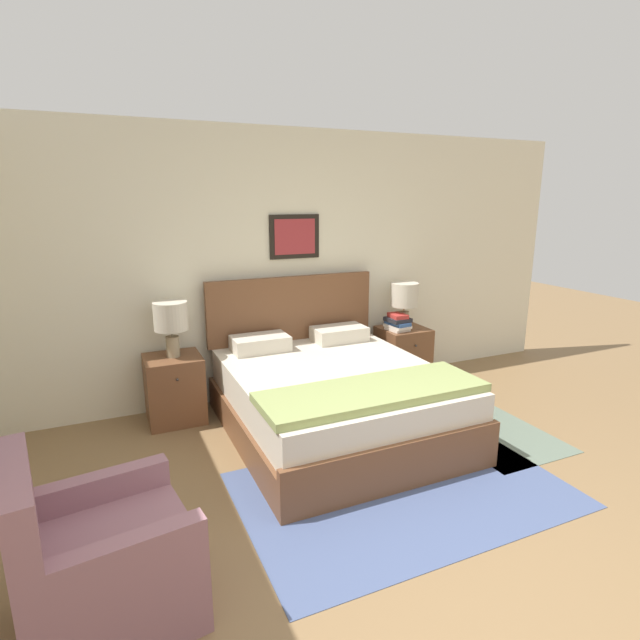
{
  "coord_description": "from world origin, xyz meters",
  "views": [
    {
      "loc": [
        -1.46,
        -1.58,
        1.96
      ],
      "look_at": [
        0.0,
        1.66,
        1.08
      ],
      "focal_mm": 28.0,
      "sensor_mm": 36.0,
      "label": 1
    }
  ],
  "objects_px": {
    "armchair": "(100,565)",
    "table_lamp_near_window": "(171,319)",
    "table_lamp_by_door": "(404,297)",
    "nightstand_by_door": "(403,355)",
    "bed": "(333,396)",
    "nightstand_near_window": "(175,389)"
  },
  "relations": [
    {
      "from": "armchair",
      "to": "table_lamp_near_window",
      "type": "bearing_deg",
      "value": 154.33
    },
    {
      "from": "table_lamp_near_window",
      "to": "table_lamp_by_door",
      "type": "relative_size",
      "value": 1.0
    },
    {
      "from": "armchair",
      "to": "table_lamp_by_door",
      "type": "height_order",
      "value": "table_lamp_by_door"
    },
    {
      "from": "armchair",
      "to": "table_lamp_by_door",
      "type": "distance_m",
      "value": 3.76
    },
    {
      "from": "table_lamp_by_door",
      "to": "armchair",
      "type": "bearing_deg",
      "value": -145.15
    },
    {
      "from": "nightstand_by_door",
      "to": "table_lamp_by_door",
      "type": "xyz_separation_m",
      "value": [
        -0.01,
        0.0,
        0.64
      ]
    },
    {
      "from": "armchair",
      "to": "table_lamp_by_door",
      "type": "xyz_separation_m",
      "value": [
        3.04,
        2.12,
        0.63
      ]
    },
    {
      "from": "bed",
      "to": "table_lamp_near_window",
      "type": "height_order",
      "value": "bed"
    },
    {
      "from": "armchair",
      "to": "nightstand_near_window",
      "type": "bearing_deg",
      "value": 154.63
    },
    {
      "from": "armchair",
      "to": "nightstand_by_door",
      "type": "relative_size",
      "value": 1.49
    },
    {
      "from": "bed",
      "to": "nightstand_near_window",
      "type": "height_order",
      "value": "bed"
    },
    {
      "from": "bed",
      "to": "nightstand_by_door",
      "type": "bearing_deg",
      "value": 32.67
    },
    {
      "from": "nightstand_near_window",
      "to": "table_lamp_near_window",
      "type": "relative_size",
      "value": 1.22
    },
    {
      "from": "nightstand_near_window",
      "to": "table_lamp_by_door",
      "type": "height_order",
      "value": "table_lamp_by_door"
    },
    {
      "from": "bed",
      "to": "nightstand_near_window",
      "type": "bearing_deg",
      "value": 147.33
    },
    {
      "from": "nightstand_near_window",
      "to": "table_lamp_by_door",
      "type": "relative_size",
      "value": 1.22
    },
    {
      "from": "table_lamp_near_window",
      "to": "nightstand_near_window",
      "type": "bearing_deg",
      "value": -167.31
    },
    {
      "from": "nightstand_near_window",
      "to": "armchair",
      "type": "bearing_deg",
      "value": -107.01
    },
    {
      "from": "nightstand_by_door",
      "to": "table_lamp_by_door",
      "type": "bearing_deg",
      "value": 157.39
    },
    {
      "from": "armchair",
      "to": "table_lamp_near_window",
      "type": "relative_size",
      "value": 1.82
    },
    {
      "from": "table_lamp_by_door",
      "to": "table_lamp_near_window",
      "type": "bearing_deg",
      "value": 180.0
    },
    {
      "from": "nightstand_by_door",
      "to": "table_lamp_near_window",
      "type": "bearing_deg",
      "value": 179.93
    }
  ]
}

